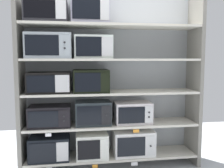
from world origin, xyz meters
The scene contains 24 objects.
back_panel centered at (0.00, 0.24, 1.25)m, with size 2.51×0.04×2.50m, color #9EA3A8.
upright_left centered at (-1.18, 0.00, 1.25)m, with size 0.05×0.44×2.50m, color gray.
upright_right centered at (1.18, 0.00, 1.25)m, with size 0.05×0.44×2.50m, color gray.
shelf_0 centered at (0.00, 0.00, 0.16)m, with size 2.31×0.44×0.03m, color beige.
microwave_0 centered at (-0.84, 0.00, 0.32)m, with size 0.51×0.41×0.31m.
microwave_1 centered at (-0.28, 0.00, 0.33)m, with size 0.42×0.43×0.32m.
microwave_2 centered at (0.30, 0.00, 0.34)m, with size 0.55×0.42×0.34m.
price_tag_1 centered at (-0.25, -0.22, 0.11)m, with size 0.07×0.00×0.04m, color orange.
price_tag_2 centered at (0.27, -0.22, 0.11)m, with size 0.08×0.00×0.05m, color white.
shelf_1 centered at (0.00, 0.00, 0.60)m, with size 2.31×0.44×0.03m, color beige.
microwave_3 centered at (-0.83, 0.00, 0.75)m, with size 0.54×0.37×0.27m.
microwave_4 centered at (-0.26, 0.00, 0.77)m, with size 0.47×0.35×0.31m.
microwave_5 centered at (0.29, 0.00, 0.75)m, with size 0.50×0.34×0.29m.
price_tag_3 centered at (-0.83, -0.22, 0.56)m, with size 0.07×0.00×0.04m, color white.
price_tag_4 centered at (0.29, -0.22, 0.56)m, with size 0.08×0.00×0.04m, color orange.
shelf_2 centered at (0.00, 0.00, 1.04)m, with size 2.31×0.44×0.03m, color beige.
microwave_6 centered at (-0.82, 0.00, 1.19)m, with size 0.54×0.38×0.27m.
microwave_7 centered at (-0.28, 0.00, 1.20)m, with size 0.46×0.40×0.29m.
shelf_3 centered at (0.00, 0.00, 1.48)m, with size 2.31×0.44×0.03m, color beige.
microwave_8 centered at (-0.81, 0.00, 1.65)m, with size 0.56×0.43×0.32m.
microwave_9 centered at (-0.25, 0.00, 1.64)m, with size 0.49×0.34×0.30m.
shelf_4 centered at (0.00, 0.00, 1.92)m, with size 2.31×0.44×0.03m, color beige.
microwave_10 centered at (-0.83, 0.00, 2.08)m, with size 0.52×0.42×0.28m.
microwave_11 centered at (-0.29, 0.00, 2.10)m, with size 0.48×0.34×0.34m.
Camera 1 is at (-0.47, -3.23, 1.49)m, focal length 39.00 mm.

